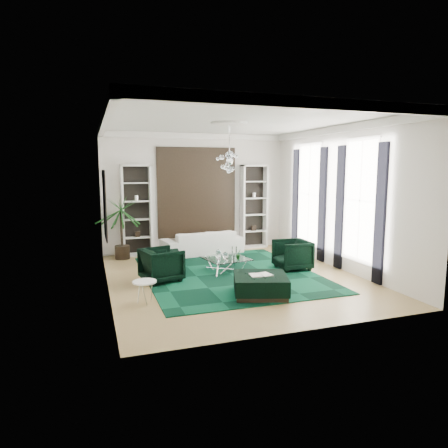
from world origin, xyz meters
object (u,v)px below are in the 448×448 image
object	(u,v)px
armchair_left	(162,265)
armchair_right	(292,255)
sofa	(202,242)
side_table	(145,293)
coffee_table	(226,265)
ottoman_side	(165,257)
palm	(121,219)
ottoman_front	(260,285)

from	to	relation	value
armchair_left	armchair_right	bearing A→B (deg)	-105.23
sofa	side_table	size ratio (longest dim) A/B	5.26
coffee_table	ottoman_side	distance (m)	1.98
coffee_table	palm	bearing A→B (deg)	135.59
palm	ottoman_side	bearing A→B (deg)	-40.82
coffee_table	side_table	bearing A→B (deg)	-141.79
sofa	ottoman_front	world-z (taller)	sofa
coffee_table	ottoman_side	xyz separation A→B (m)	(-1.35, 1.45, -0.00)
palm	armchair_right	bearing A→B (deg)	-33.22
armchair_right	coffee_table	world-z (taller)	armchair_right
coffee_table	palm	world-z (taller)	palm
armchair_left	ottoman_front	xyz separation A→B (m)	(1.80, -1.75, -0.18)
sofa	armchair_right	distance (m)	3.18
ottoman_front	armchair_left	bearing A→B (deg)	135.81
sofa	side_table	bearing A→B (deg)	53.66
armchair_left	coffee_table	bearing A→B (deg)	-93.92
armchair_right	armchair_left	bearing A→B (deg)	-87.59
coffee_table	ottoman_front	world-z (taller)	ottoman_front
armchair_left	armchair_right	distance (m)	3.50
ottoman_side	side_table	size ratio (longest dim) A/B	1.68
sofa	armchair_right	xyz separation A→B (m)	(1.75, -2.65, 0.03)
armchair_left	ottoman_front	size ratio (longest dim) A/B	0.80
ottoman_side	palm	world-z (taller)	palm
sofa	side_table	xyz separation A→B (m)	(-2.35, -4.15, -0.14)
sofa	palm	size ratio (longest dim) A/B	1.04
armchair_right	ottoman_side	size ratio (longest dim) A/B	1.09
palm	side_table	bearing A→B (deg)	-88.65
sofa	armchair_left	bearing A→B (deg)	49.74
armchair_right	side_table	world-z (taller)	armchair_right
palm	armchair_left	bearing A→B (deg)	-75.72
sofa	ottoman_front	bearing A→B (deg)	83.83
armchair_left	ottoman_side	distance (m)	1.86
coffee_table	side_table	xyz separation A→B (m)	(-2.35, -1.85, 0.05)
palm	ottoman_front	bearing A→B (deg)	-60.95
coffee_table	palm	size ratio (longest dim) A/B	0.44
coffee_table	sofa	bearing A→B (deg)	90.00
coffee_table	palm	distance (m)	3.58
side_table	palm	xyz separation A→B (m)	(-0.10, 4.25, 0.97)
armchair_left	armchair_right	size ratio (longest dim) A/B	1.01
ottoman_side	ottoman_front	distance (m)	3.82
armchair_right	coffee_table	distance (m)	1.80
ottoman_front	palm	distance (m)	5.24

